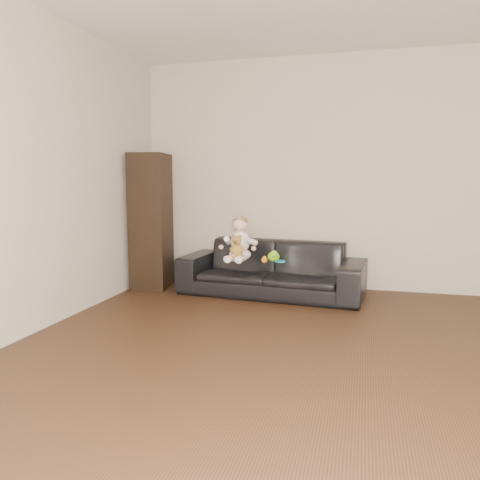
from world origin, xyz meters
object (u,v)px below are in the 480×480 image
(baby, at_px, (240,241))
(sofa, at_px, (271,268))
(teddy_bear, at_px, (237,247))
(toy_rattle, at_px, (264,260))
(toy_green, at_px, (274,257))
(toy_blue_disc, at_px, (280,261))
(cabinet, at_px, (151,221))

(baby, bearing_deg, sofa, 30.32)
(teddy_bear, distance_m, toy_rattle, 0.32)
(toy_green, xyz_separation_m, toy_blue_disc, (0.07, 0.00, -0.05))
(sofa, relative_size, toy_green, 12.60)
(toy_blue_disc, bearing_deg, toy_rattle, -142.76)
(cabinet, bearing_deg, toy_blue_disc, -12.20)
(baby, distance_m, toy_rattle, 0.35)
(toy_blue_disc, bearing_deg, toy_green, -176.62)
(toy_blue_disc, bearing_deg, teddy_bear, -157.93)
(toy_green, relative_size, toy_blue_disc, 1.39)
(toy_rattle, bearing_deg, sofa, 79.05)
(sofa, xyz_separation_m, toy_green, (0.04, -0.09, 0.14))
(teddy_bear, bearing_deg, cabinet, -175.63)
(toy_green, bearing_deg, teddy_bear, -154.83)
(sofa, height_order, toy_blue_disc, sofa)
(baby, height_order, teddy_bear, baby)
(teddy_bear, height_order, toy_blue_disc, teddy_bear)
(toy_rattle, distance_m, toy_blue_disc, 0.18)
(cabinet, relative_size, toy_green, 9.85)
(baby, distance_m, teddy_bear, 0.15)
(cabinet, relative_size, toy_rattle, 23.57)
(baby, height_order, toy_blue_disc, baby)
(sofa, relative_size, baby, 4.11)
(baby, xyz_separation_m, toy_blue_disc, (0.43, 0.03, -0.20))
(teddy_bear, bearing_deg, toy_rattle, 30.13)
(toy_blue_disc, bearing_deg, sofa, 142.07)
(sofa, distance_m, toy_green, 0.17)
(teddy_bear, bearing_deg, sofa, 56.14)
(toy_rattle, bearing_deg, teddy_bear, -167.33)
(toy_green, height_order, toy_blue_disc, toy_green)
(teddy_bear, height_order, toy_rattle, teddy_bear)
(toy_green, bearing_deg, cabinet, 176.60)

